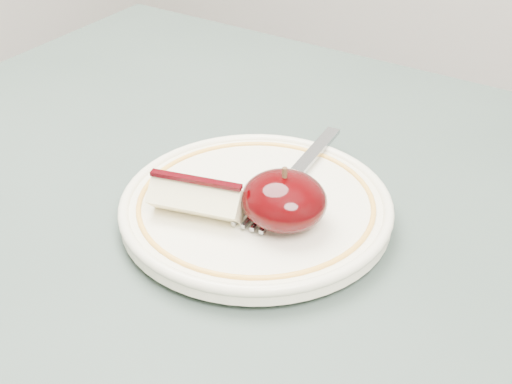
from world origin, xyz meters
The scene contains 5 objects.
table centered at (0.00, 0.00, 0.66)m, with size 0.90×0.90×0.75m.
plate centered at (-0.02, 0.09, 0.76)m, with size 0.22×0.22×0.02m.
apple_half centered at (0.01, 0.08, 0.79)m, with size 0.07×0.06×0.05m.
apple_wedge centered at (-0.05, 0.05, 0.78)m, with size 0.08×0.05×0.04m.
fork centered at (-0.01, 0.14, 0.77)m, with size 0.04×0.17×0.00m.
Camera 1 is at (0.24, -0.30, 1.09)m, focal length 50.00 mm.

